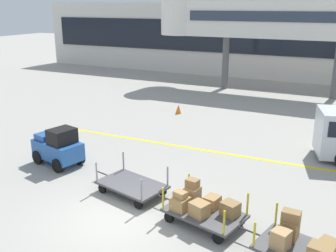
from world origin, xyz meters
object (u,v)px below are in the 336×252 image
object	(u,v)px
baggage_cart_lead	(132,185)
safety_cone_near	(178,109)
baggage_cart_tail	(303,245)
baggage_tug	(58,147)
baggage_cart_middle	(202,206)

from	to	relation	value
baggage_cart_lead	safety_cone_near	world-z (taller)	baggage_cart_lead
baggage_cart_tail	safety_cone_near	bearing A→B (deg)	127.03
baggage_tug	baggage_cart_middle	size ratio (longest dim) A/B	0.74
baggage_tug	baggage_cart_middle	xyz separation A→B (m)	(6.86, -1.60, -0.22)
baggage_cart_lead	baggage_cart_tail	distance (m)	5.97
baggage_cart_tail	safety_cone_near	world-z (taller)	baggage_cart_tail
baggage_cart_middle	baggage_cart_tail	world-z (taller)	baggage_cart_tail
baggage_cart_lead	baggage_cart_middle	world-z (taller)	baggage_cart_middle
baggage_cart_tail	safety_cone_near	distance (m)	14.42
baggage_cart_lead	safety_cone_near	bearing A→B (deg)	105.87
baggage_cart_lead	baggage_cart_tail	xyz separation A→B (m)	(5.80, -1.38, 0.19)
safety_cone_near	baggage_tug	bearing A→B (deg)	-97.23
baggage_cart_middle	baggage_cart_lead	bearing A→B (deg)	167.13
baggage_cart_tail	baggage_tug	bearing A→B (deg)	166.66
baggage_cart_middle	baggage_cart_tail	bearing A→B (deg)	-13.82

